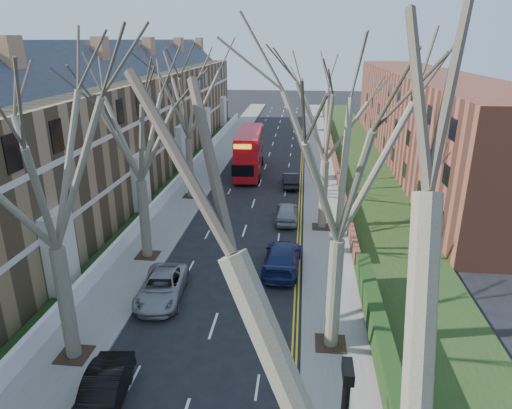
% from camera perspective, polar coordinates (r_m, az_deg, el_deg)
% --- Properties ---
extents(pavement_left, '(3.00, 102.00, 0.12)m').
position_cam_1_polar(pavement_left, '(51.64, -5.51, 4.94)').
color(pavement_left, slate).
rests_on(pavement_left, ground).
extents(pavement_right, '(3.00, 102.00, 0.12)m').
position_cam_1_polar(pavement_right, '(50.67, 7.96, 4.55)').
color(pavement_right, slate).
rests_on(pavement_right, ground).
extents(terrace_left, '(9.70, 78.00, 13.60)m').
position_cam_1_polar(terrace_left, '(45.23, -17.43, 9.09)').
color(terrace_left, olive).
rests_on(terrace_left, ground).
extents(flats_right, '(13.97, 54.00, 10.00)m').
position_cam_1_polar(flats_right, '(55.16, 20.27, 10.01)').
color(flats_right, brown).
rests_on(flats_right, ground).
extents(front_wall_left, '(0.30, 78.00, 1.00)m').
position_cam_1_polar(front_wall_left, '(44.39, -9.63, 2.99)').
color(front_wall_left, white).
rests_on(front_wall_left, ground).
extents(grass_verge_right, '(6.00, 102.00, 0.06)m').
position_cam_1_polar(grass_verge_right, '(51.01, 13.04, 4.43)').
color(grass_verge_right, '#1E3212').
rests_on(grass_verge_right, ground).
extents(tree_left_mid, '(10.50, 10.50, 14.71)m').
position_cam_1_polar(tree_left_mid, '(19.03, -25.36, 6.49)').
color(tree_left_mid, brown).
rests_on(tree_left_mid, ground).
extents(tree_left_far, '(10.15, 10.15, 14.22)m').
position_cam_1_polar(tree_left_far, '(27.96, -14.87, 10.83)').
color(tree_left_far, brown).
rests_on(tree_left_far, ground).
extents(tree_left_dist, '(10.50, 10.50, 14.71)m').
position_cam_1_polar(tree_left_dist, '(39.29, -8.74, 14.18)').
color(tree_left_dist, brown).
rests_on(tree_left_dist, ground).
extents(tree_right_near, '(10.85, 10.85, 15.20)m').
position_cam_1_polar(tree_right_near, '(5.45, 23.06, -22.08)').
color(tree_right_near, brown).
rests_on(tree_right_near, ground).
extents(tree_right_mid, '(10.50, 10.50, 14.71)m').
position_cam_1_polar(tree_right_mid, '(18.33, 10.94, 7.60)').
color(tree_right_mid, brown).
rests_on(tree_right_mid, ground).
extents(tree_right_far, '(10.15, 10.15, 14.22)m').
position_cam_1_polar(tree_right_far, '(32.16, 9.00, 12.36)').
color(tree_right_far, brown).
rests_on(tree_right_far, ground).
extents(double_decker_bus, '(3.02, 10.53, 4.38)m').
position_cam_1_polar(double_decker_bus, '(47.97, -0.86, 6.44)').
color(double_decker_bus, '#B10C12').
rests_on(double_decker_bus, ground).
extents(car_left_mid, '(1.93, 4.35, 1.39)m').
position_cam_1_polar(car_left_mid, '(19.71, -18.55, -21.31)').
color(car_left_mid, black).
rests_on(car_left_mid, ground).
extents(car_left_far, '(2.65, 5.12, 1.38)m').
position_cam_1_polar(car_left_far, '(25.70, -11.70, -10.06)').
color(car_left_far, gray).
rests_on(car_left_far, ground).
extents(car_right_near, '(2.38, 5.43, 1.55)m').
position_cam_1_polar(car_right_near, '(28.16, 3.29, -6.63)').
color(car_right_near, '#16224E').
rests_on(car_right_near, ground).
extents(car_right_mid, '(1.77, 4.31, 1.46)m').
position_cam_1_polar(car_right_mid, '(35.47, 3.89, -0.96)').
color(car_right_mid, gray).
rests_on(car_right_mid, ground).
extents(car_right_far, '(1.76, 4.25, 1.37)m').
position_cam_1_polar(car_right_far, '(43.91, 4.34, 3.12)').
color(car_right_far, black).
rests_on(car_right_far, ground).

